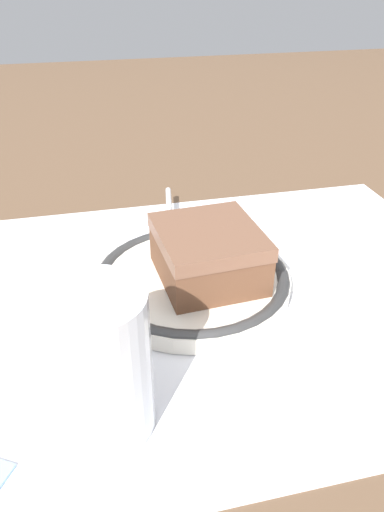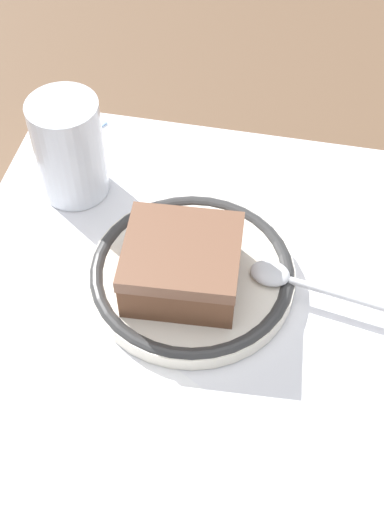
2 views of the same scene
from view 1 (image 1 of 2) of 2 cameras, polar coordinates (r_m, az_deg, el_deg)
ground_plane at (r=0.45m, az=5.11°, el=-4.21°), size 2.40×2.40×0.00m
placemat at (r=0.45m, az=5.11°, el=-4.13°), size 0.49×0.40×0.00m
plate at (r=0.45m, az=0.00°, el=-2.76°), size 0.18×0.18×0.02m
cake_slice at (r=0.43m, az=1.91°, el=0.30°), size 0.09×0.10×0.05m
spoon at (r=0.52m, az=-2.55°, el=3.48°), size 0.04×0.14×0.01m
cup at (r=0.32m, az=-10.68°, el=-13.09°), size 0.07×0.07×0.10m
napkin at (r=0.51m, az=17.12°, el=-0.63°), size 0.16×0.17×0.00m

